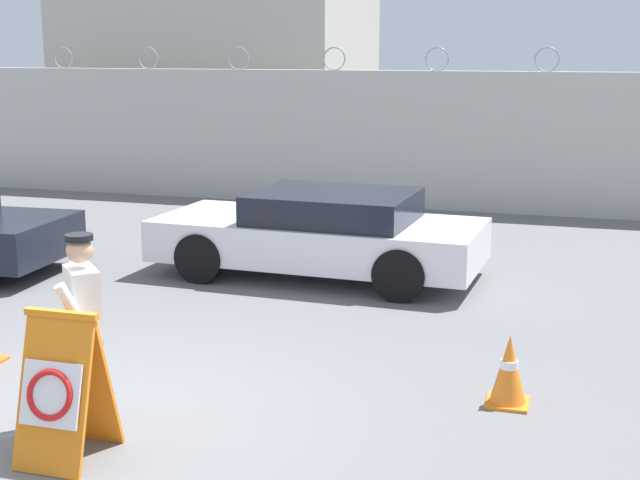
# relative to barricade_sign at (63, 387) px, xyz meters

# --- Properties ---
(ground_plane) EXTENTS (90.00, 90.00, 0.00)m
(ground_plane) POSITION_rel_barricade_sign_xyz_m (-0.20, 0.70, -0.60)
(ground_plane) COLOR slate
(perimeter_wall) EXTENTS (36.00, 0.30, 3.17)m
(perimeter_wall) POSITION_rel_barricade_sign_xyz_m (-0.20, 11.85, 0.77)
(perimeter_wall) COLOR beige
(perimeter_wall) RESTS_ON ground_plane
(building_block) EXTENTS (7.05, 5.14, 4.60)m
(building_block) POSITION_rel_barricade_sign_xyz_m (-5.40, 15.89, 1.70)
(building_block) COLOR #B2ADA3
(building_block) RESTS_ON ground_plane
(barricade_sign) EXTENTS (0.62, 0.72, 1.20)m
(barricade_sign) POSITION_rel_barricade_sign_xyz_m (0.00, 0.00, 0.00)
(barricade_sign) COLOR orange
(barricade_sign) RESTS_ON ground_plane
(security_guard) EXTENTS (0.48, 0.63, 1.69)m
(security_guard) POSITION_rel_barricade_sign_xyz_m (-0.11, 0.51, 0.34)
(security_guard) COLOR #232838
(security_guard) RESTS_ON ground_plane
(traffic_cone_near) EXTENTS (0.38, 0.38, 0.65)m
(traffic_cone_near) POSITION_rel_barricade_sign_xyz_m (3.20, 2.11, -0.27)
(traffic_cone_near) COLOR orange
(traffic_cone_near) RESTS_ON ground_plane
(parked_car_rear_sedan) EXTENTS (4.61, 2.16, 1.21)m
(parked_car_rear_sedan) POSITION_rel_barricade_sign_xyz_m (0.25, 6.07, 0.02)
(parked_car_rear_sedan) COLOR black
(parked_car_rear_sedan) RESTS_ON ground_plane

